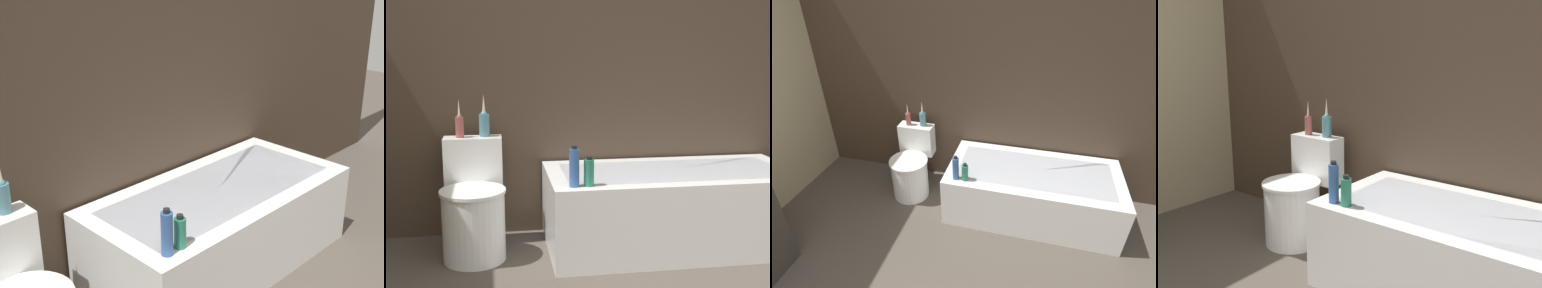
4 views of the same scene
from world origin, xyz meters
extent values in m
cube|color=#423326|center=(0.00, 2.40, 1.30)|extent=(6.40, 0.06, 2.60)
cube|color=white|center=(0.76, 1.97, 0.25)|extent=(1.59, 0.76, 0.49)
cube|color=#B7BCC6|center=(0.76, 1.97, 0.49)|extent=(1.39, 0.56, 0.01)
cylinder|color=teal|center=(-0.41, 2.20, 0.77)|extent=(0.07, 0.07, 0.14)
sphere|color=teal|center=(-0.41, 2.20, 0.84)|extent=(0.04, 0.04, 0.04)
cylinder|color=#335999|center=(0.08, 1.68, 0.60)|extent=(0.06, 0.06, 0.21)
cylinder|color=black|center=(0.08, 1.68, 0.72)|extent=(0.03, 0.03, 0.02)
cylinder|color=#267259|center=(0.17, 1.68, 0.57)|extent=(0.06, 0.06, 0.15)
cylinder|color=black|center=(0.17, 1.68, 0.65)|extent=(0.03, 0.03, 0.02)
camera|label=1|loc=(-1.32, 0.14, 1.85)|focal=50.00mm
camera|label=2|loc=(-0.35, -1.17, 1.29)|focal=50.00mm
camera|label=3|loc=(0.68, -0.38, 2.14)|focal=28.00mm
camera|label=4|loc=(1.56, -0.09, 1.37)|focal=42.00mm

